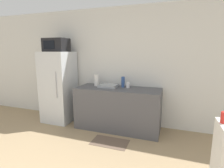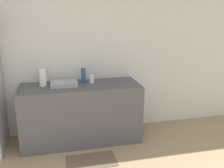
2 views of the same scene
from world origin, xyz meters
The scene contains 10 objects.
wall_back centered at (0.00, 3.21, 1.30)m, with size 8.00×0.06×2.60m, color silver.
refrigerator centered at (-1.14, 2.81, 0.82)m, with size 0.67×0.67×1.64m.
microwave centered at (-1.14, 2.81, 1.79)m, with size 0.52×0.39×0.30m.
counter centered at (0.33, 2.83, 0.44)m, with size 1.78×0.67×0.89m, color #4C4C51.
sink_basin centered at (0.09, 2.88, 0.92)m, with size 0.39×0.31×0.06m, color #9EA3A8.
bottle_tall centered at (0.39, 2.98, 1.00)m, with size 0.07×0.07×0.23m, color #2D4C8C.
bottle_short centered at (0.51, 2.94, 0.95)m, with size 0.07×0.07×0.12m, color silver.
jar centered at (1.89, 1.30, 1.01)m, with size 0.06×0.06×0.11m, color red.
paper_towel_roll centered at (-0.21, 2.93, 1.01)m, with size 0.10×0.10×0.25m, color white.
kitchen_rug centered at (0.38, 2.20, 0.00)m, with size 0.67×0.40×0.01m, color brown.
Camera 1 is at (1.39, -0.58, 1.64)m, focal length 28.00 mm.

